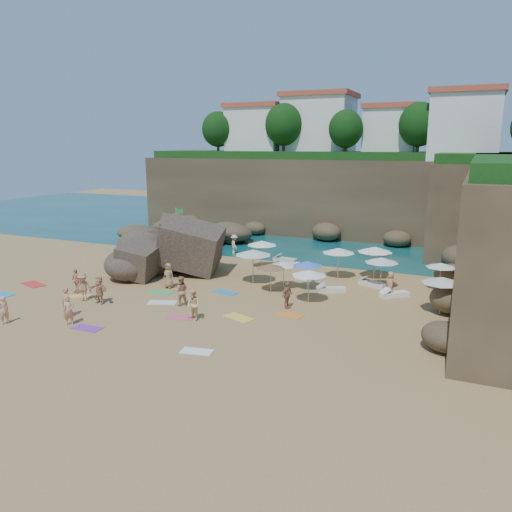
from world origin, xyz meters
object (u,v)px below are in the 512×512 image
at_px(person_stand_0, 69,310).
at_px(rock_outcrop, 171,274).
at_px(person_stand_3, 287,295).
at_px(person_stand_6, 4,310).
at_px(person_stand_4, 390,284).
at_px(parasol_0, 339,251).
at_px(parasol_2, 376,251).
at_px(parasol_1, 375,249).
at_px(lounger_0, 288,264).
at_px(person_stand_5, 177,244).
at_px(person_stand_1, 181,291).
at_px(flag_pole, 178,223).
at_px(person_stand_2, 234,245).

bearing_deg(person_stand_0, rock_outcrop, 59.51).
distance_m(person_stand_3, person_stand_6, 15.70).
xyz_separation_m(person_stand_4, person_stand_6, (-18.30, -13.57, -0.04)).
xyz_separation_m(rock_outcrop, parasol_0, (11.67, 4.01, 2.05)).
bearing_deg(parasol_2, parasol_1, -91.17).
xyz_separation_m(person_stand_3, person_stand_6, (-13.10, -8.64, -0.03)).
distance_m(parasol_2, lounger_0, 7.27).
height_order(parasol_1, person_stand_0, parasol_1).
height_order(person_stand_3, person_stand_5, person_stand_5).
height_order(parasol_0, parasol_2, parasol_0).
distance_m(person_stand_0, person_stand_3, 12.21).
relative_size(rock_outcrop, person_stand_1, 4.99).
bearing_deg(person_stand_5, parasol_2, -26.13).
relative_size(flag_pole, parasol_1, 1.59).
bearing_deg(rock_outcrop, person_stand_5, 118.83).
distance_m(person_stand_0, person_stand_1, 6.45).
distance_m(parasol_0, person_stand_1, 12.29).
bearing_deg(person_stand_6, person_stand_0, 127.93).
relative_size(flag_pole, person_stand_4, 2.42).
height_order(flag_pole, person_stand_6, flag_pole).
xyz_separation_m(parasol_1, person_stand_3, (-3.41, -8.84, -1.36)).
bearing_deg(lounger_0, person_stand_4, -47.37).
distance_m(parasol_2, person_stand_0, 21.35).
relative_size(lounger_0, person_stand_1, 1.02).
distance_m(rock_outcrop, parasol_1, 15.08).
relative_size(person_stand_3, person_stand_6, 1.04).
bearing_deg(person_stand_5, lounger_0, -24.89).
height_order(person_stand_3, person_stand_6, person_stand_3).
bearing_deg(person_stand_2, flag_pole, 55.61).
relative_size(parasol_0, person_stand_2, 1.34).
bearing_deg(person_stand_0, person_stand_4, 4.18).
xyz_separation_m(person_stand_0, person_stand_4, (14.94, 12.27, 0.00)).
distance_m(flag_pole, person_stand_2, 5.68).
bearing_deg(parasol_0, person_stand_5, 171.72).
xyz_separation_m(flag_pole, lounger_0, (11.23, -1.55, -2.38)).
bearing_deg(lounger_0, person_stand_0, -127.27).
height_order(flag_pole, person_stand_2, flag_pole).
bearing_deg(parasol_1, person_stand_0, -129.10).
xyz_separation_m(parasol_2, lounger_0, (-7.03, 0.52, -1.77)).
bearing_deg(person_stand_3, person_stand_5, 67.83).
relative_size(rock_outcrop, person_stand_6, 5.85).
bearing_deg(parasol_0, person_stand_0, -125.08).
relative_size(parasol_0, person_stand_4, 1.45).
relative_size(rock_outcrop, parasol_0, 3.85).
bearing_deg(person_stand_3, flag_pole, 65.82).
distance_m(parasol_1, person_stand_6, 24.09).
height_order(person_stand_2, person_stand_4, person_stand_2).
relative_size(person_stand_1, person_stand_3, 1.13).
xyz_separation_m(flag_pole, person_stand_3, (14.84, -11.49, -1.72)).
height_order(person_stand_4, person_stand_5, person_stand_5).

